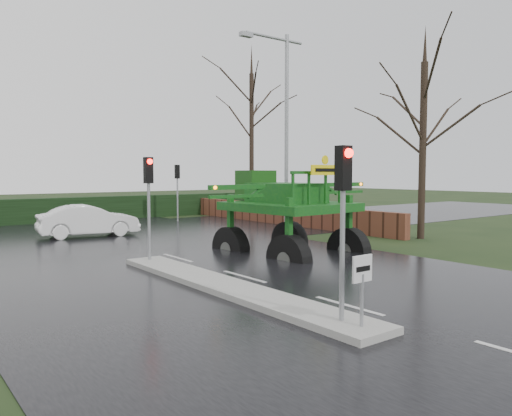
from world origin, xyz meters
TOP-DOWN VIEW (x-y plane):
  - ground at (0.00, 0.00)m, footprint 140.00×140.00m
  - road_main at (0.00, 10.00)m, footprint 14.00×80.00m
  - road_cross at (0.00, 16.00)m, footprint 80.00×12.00m
  - median_island at (-1.30, 3.00)m, footprint 1.20×10.00m
  - hedge_row at (0.00, 24.00)m, footprint 44.00×0.90m
  - brick_wall at (10.50, 16.00)m, footprint 0.40×20.00m
  - keep_left_sign at (-1.30, -1.50)m, footprint 0.50×0.07m
  - traffic_signal_near at (-1.30, -1.01)m, footprint 0.26×0.33m
  - traffic_signal_mid at (-1.30, 7.49)m, footprint 0.26×0.33m
  - traffic_signal_far at (6.50, 20.01)m, footprint 0.26×0.33m
  - street_light_right at (8.19, 12.00)m, footprint 3.85×0.30m
  - tree_right_near at (11.50, 6.00)m, footprint 5.60×5.60m
  - tree_right_far at (13.00, 21.00)m, footprint 7.00×7.00m
  - crop_sprayer at (2.84, 5.53)m, footprint 8.13×5.29m
  - white_sedan at (-0.45, 15.89)m, footprint 4.71×2.15m

SIDE VIEW (x-z plane):
  - ground at x=0.00m, z-range 0.00..0.00m
  - white_sedan at x=-0.45m, z-range -0.75..0.75m
  - road_main at x=0.00m, z-range -0.01..0.01m
  - road_cross at x=0.00m, z-range 0.00..0.02m
  - median_island at x=-1.30m, z-range 0.01..0.17m
  - brick_wall at x=10.50m, z-range 0.00..1.20m
  - hedge_row at x=0.00m, z-range 0.00..1.50m
  - keep_left_sign at x=-1.30m, z-range 0.38..1.73m
  - crop_sprayer at x=2.84m, z-range -0.12..4.42m
  - traffic_signal_near at x=-1.30m, z-range 0.83..4.35m
  - traffic_signal_mid at x=-1.30m, z-range 0.83..4.35m
  - traffic_signal_far at x=6.50m, z-range 0.83..4.35m
  - tree_right_near at x=11.50m, z-range 0.38..10.02m
  - street_light_right at x=8.19m, z-range 0.99..10.99m
  - tree_right_far at x=13.00m, z-range 0.47..12.52m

